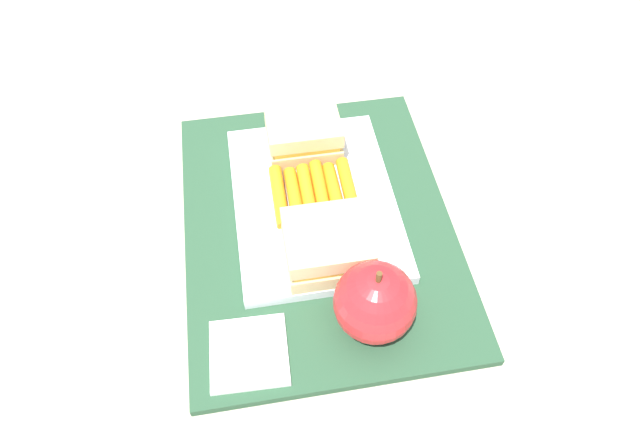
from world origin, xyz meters
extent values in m
plane|color=#B7AD99|center=(0.00, 0.00, 0.00)|extent=(2.40, 2.40, 0.00)
cube|color=#284C33|center=(0.00, 0.00, 0.01)|extent=(0.36, 0.28, 0.01)
cube|color=white|center=(-0.03, 0.00, 0.02)|extent=(0.23, 0.17, 0.01)
cube|color=#DBC189|center=(-0.10, 0.00, 0.03)|extent=(0.07, 0.08, 0.02)
cube|color=#F4CC4C|center=(-0.10, 0.00, 0.04)|extent=(0.07, 0.07, 0.01)
cube|color=#DBC189|center=(-0.10, 0.00, 0.06)|extent=(0.07, 0.08, 0.02)
cube|color=#DBC189|center=(0.05, 0.00, 0.03)|extent=(0.07, 0.08, 0.02)
cube|color=#F4CC4C|center=(0.05, 0.00, 0.04)|extent=(0.07, 0.07, 0.01)
cube|color=#DBC189|center=(0.05, 0.00, 0.06)|extent=(0.07, 0.08, 0.02)
cylinder|color=orange|center=(-0.03, -0.04, 0.03)|extent=(0.08, 0.01, 0.02)
cylinder|color=orange|center=(-0.02, -0.02, 0.03)|extent=(0.08, 0.01, 0.02)
cylinder|color=orange|center=(-0.02, -0.01, 0.03)|extent=(0.08, 0.01, 0.02)
cylinder|color=orange|center=(-0.03, 0.01, 0.03)|extent=(0.08, 0.01, 0.02)
cylinder|color=orange|center=(-0.02, 0.02, 0.03)|extent=(0.08, 0.01, 0.02)
cylinder|color=orange|center=(-0.03, 0.04, 0.03)|extent=(0.08, 0.01, 0.02)
sphere|color=red|center=(0.12, 0.03, 0.05)|extent=(0.07, 0.07, 0.07)
cylinder|color=brown|center=(0.12, 0.03, 0.09)|extent=(0.01, 0.01, 0.01)
cube|color=white|center=(0.14, -0.09, 0.01)|extent=(0.07, 0.07, 0.00)
camera|label=1|loc=(0.36, -0.06, 0.50)|focal=32.21mm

